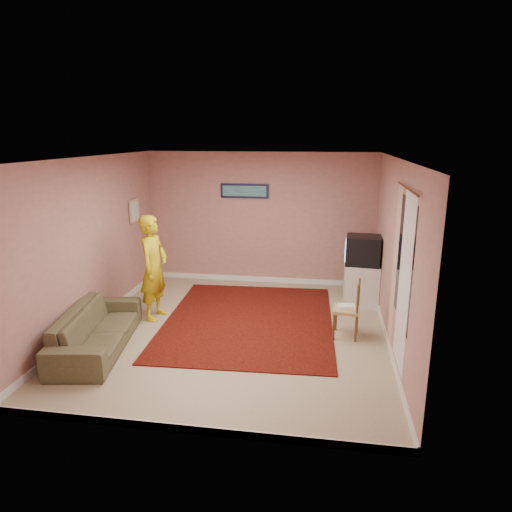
% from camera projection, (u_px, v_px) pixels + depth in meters
% --- Properties ---
extents(ground, '(5.00, 5.00, 0.00)m').
position_uv_depth(ground, '(236.00, 331.00, 6.97)').
color(ground, tan).
rests_on(ground, ground).
extents(wall_back, '(4.50, 0.02, 2.60)m').
position_uv_depth(wall_back, '(260.00, 219.00, 9.02)').
color(wall_back, tan).
rests_on(wall_back, ground).
extents(wall_front, '(4.50, 0.02, 2.60)m').
position_uv_depth(wall_front, '(181.00, 313.00, 4.25)').
color(wall_front, tan).
rests_on(wall_front, ground).
extents(wall_left, '(0.02, 5.00, 2.60)m').
position_uv_depth(wall_left, '(91.00, 244.00, 6.97)').
color(wall_left, tan).
rests_on(wall_left, ground).
extents(wall_right, '(0.02, 5.00, 2.60)m').
position_uv_depth(wall_right, '(394.00, 255.00, 6.30)').
color(wall_right, tan).
rests_on(wall_right, ground).
extents(ceiling, '(4.50, 5.00, 0.02)m').
position_uv_depth(ceiling, '(234.00, 158.00, 6.30)').
color(ceiling, white).
rests_on(ceiling, wall_back).
extents(baseboard_back, '(4.50, 0.02, 0.10)m').
position_uv_depth(baseboard_back, '(260.00, 279.00, 9.33)').
color(baseboard_back, silver).
rests_on(baseboard_back, ground).
extents(baseboard_front, '(4.50, 0.02, 0.10)m').
position_uv_depth(baseboard_front, '(187.00, 429.00, 4.58)').
color(baseboard_front, silver).
rests_on(baseboard_front, ground).
extents(baseboard_left, '(0.02, 5.00, 0.10)m').
position_uv_depth(baseboard_left, '(98.00, 319.00, 7.29)').
color(baseboard_left, silver).
rests_on(baseboard_left, ground).
extents(baseboard_right, '(0.02, 5.00, 0.10)m').
position_uv_depth(baseboard_right, '(387.00, 338.00, 6.62)').
color(baseboard_right, silver).
rests_on(baseboard_right, ground).
extents(window, '(0.01, 1.10, 1.50)m').
position_uv_depth(window, '(405.00, 262.00, 5.40)').
color(window, black).
rests_on(window, wall_right).
extents(curtain_sheer, '(0.01, 0.75, 2.10)m').
position_uv_depth(curtain_sheer, '(404.00, 282.00, 5.31)').
color(curtain_sheer, white).
rests_on(curtain_sheer, wall_right).
extents(curtain_floral, '(0.01, 0.35, 2.10)m').
position_uv_depth(curtain_floral, '(395.00, 266.00, 5.98)').
color(curtain_floral, beige).
rests_on(curtain_floral, wall_right).
extents(curtain_rod, '(0.02, 1.40, 0.02)m').
position_uv_depth(curtain_rod, '(407.00, 188.00, 5.18)').
color(curtain_rod, brown).
rests_on(curtain_rod, wall_right).
extents(picture_back, '(0.95, 0.04, 0.28)m').
position_uv_depth(picture_back, '(245.00, 191.00, 8.89)').
color(picture_back, '#131634').
rests_on(picture_back, wall_back).
extents(picture_left, '(0.04, 0.38, 0.42)m').
position_uv_depth(picture_left, '(134.00, 211.00, 8.43)').
color(picture_left, tan).
rests_on(picture_left, wall_left).
extents(area_rug, '(2.79, 3.42, 0.02)m').
position_uv_depth(area_rug, '(249.00, 320.00, 7.38)').
color(area_rug, black).
rests_on(area_rug, ground).
extents(tv_cabinet, '(0.58, 0.53, 0.74)m').
position_uv_depth(tv_cabinet, '(361.00, 284.00, 7.99)').
color(tv_cabinet, silver).
rests_on(tv_cabinet, ground).
extents(crt_tv, '(0.62, 0.56, 0.50)m').
position_uv_depth(crt_tv, '(363.00, 250.00, 7.84)').
color(crt_tv, black).
rests_on(crt_tv, tv_cabinet).
extents(chair_a, '(0.51, 0.49, 0.55)m').
position_uv_depth(chair_a, '(362.00, 260.00, 8.61)').
color(chair_a, tan).
rests_on(chair_a, ground).
extents(dvd_player, '(0.40, 0.34, 0.06)m').
position_uv_depth(dvd_player, '(362.00, 264.00, 8.63)').
color(dvd_player, '#BBBABF').
rests_on(dvd_player, chair_a).
extents(blue_throw, '(0.40, 0.05, 0.42)m').
position_uv_depth(blue_throw, '(363.00, 250.00, 8.56)').
color(blue_throw, '#7BAACA').
rests_on(blue_throw, chair_a).
extents(chair_b, '(0.41, 0.43, 0.47)m').
position_uv_depth(chair_b, '(347.00, 303.00, 6.68)').
color(chair_b, tan).
rests_on(chair_b, ground).
extents(game_console, '(0.27, 0.21, 0.05)m').
position_uv_depth(game_console, '(347.00, 307.00, 6.70)').
color(game_console, white).
rests_on(game_console, chair_b).
extents(sofa, '(1.10, 2.09, 0.58)m').
position_uv_depth(sofa, '(97.00, 329.00, 6.35)').
color(sofa, brown).
rests_on(sofa, ground).
extents(person, '(0.47, 0.66, 1.70)m').
position_uv_depth(person, '(154.00, 268.00, 7.30)').
color(person, gold).
rests_on(person, ground).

